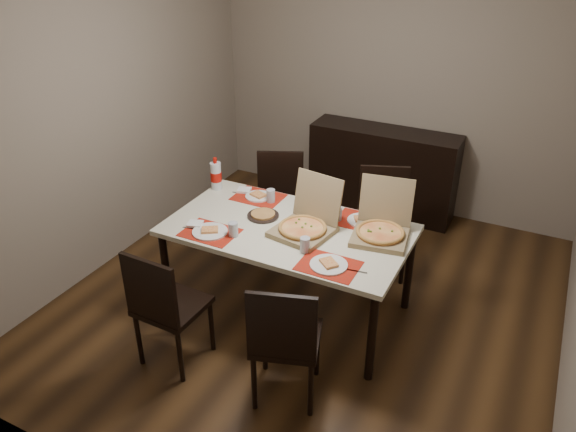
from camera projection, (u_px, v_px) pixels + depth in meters
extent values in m
cube|color=#452C15|center=(310.00, 301.00, 4.64)|extent=(3.80, 4.00, 0.02)
cube|color=gray|center=(397.00, 85.00, 5.59)|extent=(3.80, 0.02, 2.60)
cube|color=gray|center=(109.00, 115.00, 4.76)|extent=(0.02, 4.00, 2.60)
cube|color=black|center=(382.00, 171.00, 5.82)|extent=(1.50, 0.40, 0.90)
cube|color=beige|center=(288.00, 230.00, 4.20)|extent=(1.80, 1.00, 0.04)
cylinder|color=black|center=(166.00, 273.00, 4.36)|extent=(0.06, 0.06, 0.71)
cylinder|color=black|center=(372.00, 338.00, 3.70)|extent=(0.06, 0.06, 0.71)
cylinder|color=black|center=(227.00, 223.00, 5.05)|extent=(0.06, 0.06, 0.71)
cylinder|color=black|center=(409.00, 270.00, 4.39)|extent=(0.06, 0.06, 0.71)
cube|color=black|center=(173.00, 306.00, 3.85)|extent=(0.43, 0.43, 0.04)
cube|color=black|center=(150.00, 291.00, 3.58)|extent=(0.42, 0.04, 0.46)
cylinder|color=black|center=(139.00, 339.00, 3.90)|extent=(0.04, 0.04, 0.43)
cylinder|color=black|center=(180.00, 357.00, 3.75)|extent=(0.04, 0.04, 0.43)
cylinder|color=black|center=(172.00, 311.00, 4.17)|extent=(0.04, 0.04, 0.43)
cylinder|color=black|center=(212.00, 326.00, 4.02)|extent=(0.04, 0.04, 0.43)
cube|color=black|center=(287.00, 338.00, 3.56)|extent=(0.53, 0.53, 0.04)
cube|color=black|center=(281.00, 327.00, 3.27)|extent=(0.41, 0.16, 0.46)
cylinder|color=black|center=(254.00, 383.00, 3.54)|extent=(0.04, 0.04, 0.43)
cylinder|color=black|center=(311.00, 390.00, 3.49)|extent=(0.04, 0.04, 0.43)
cylinder|color=black|center=(265.00, 345.00, 3.85)|extent=(0.04, 0.04, 0.43)
cylinder|color=black|center=(317.00, 350.00, 3.80)|extent=(0.04, 0.04, 0.43)
cube|color=black|center=(280.00, 209.00, 5.09)|extent=(0.56, 0.56, 0.04)
cube|color=black|center=(280.00, 175.00, 5.14)|extent=(0.39, 0.20, 0.46)
cylinder|color=black|center=(299.00, 222.00, 5.35)|extent=(0.04, 0.04, 0.43)
cylinder|color=black|center=(262.00, 221.00, 5.37)|extent=(0.04, 0.04, 0.43)
cylinder|color=black|center=(299.00, 242.00, 5.04)|extent=(0.04, 0.04, 0.43)
cylinder|color=black|center=(259.00, 241.00, 5.05)|extent=(0.04, 0.04, 0.43)
cube|color=black|center=(382.00, 227.00, 4.80)|extent=(0.55, 0.55, 0.04)
cube|color=black|center=(383.00, 191.00, 4.85)|extent=(0.40, 0.18, 0.46)
cylinder|color=black|center=(399.00, 240.00, 5.06)|extent=(0.04, 0.04, 0.43)
cylinder|color=black|center=(359.00, 238.00, 5.09)|extent=(0.04, 0.04, 0.43)
cylinder|color=black|center=(403.00, 262.00, 4.75)|extent=(0.04, 0.04, 0.43)
cylinder|color=black|center=(360.00, 260.00, 4.77)|extent=(0.04, 0.04, 0.43)
cube|color=#B61B0C|center=(210.00, 233.00, 4.12)|extent=(0.40, 0.30, 0.00)
cylinder|color=white|center=(210.00, 232.00, 4.12)|extent=(0.26, 0.26, 0.01)
cube|color=#FFE47F|center=(210.00, 230.00, 4.11)|extent=(0.15, 0.14, 0.02)
cylinder|color=#ACAFB7|center=(233.00, 229.00, 4.05)|extent=(0.07, 0.07, 0.11)
cube|color=#B2B2B7|center=(195.00, 229.00, 4.16)|extent=(0.20, 0.04, 0.00)
cube|color=white|center=(195.00, 224.00, 4.21)|extent=(0.13, 0.13, 0.02)
cube|color=#B61B0C|center=(329.00, 266.00, 3.74)|extent=(0.40, 0.30, 0.00)
cylinder|color=white|center=(329.00, 265.00, 3.73)|extent=(0.25, 0.25, 0.01)
cube|color=#FFE47F|center=(329.00, 263.00, 3.73)|extent=(0.15, 0.15, 0.02)
cylinder|color=#ACAFB7|center=(305.00, 245.00, 3.87)|extent=(0.07, 0.07, 0.11)
cube|color=#B2B2B7|center=(352.00, 271.00, 3.69)|extent=(0.20, 0.04, 0.00)
cube|color=#B61B0C|center=(258.00, 197.00, 4.63)|extent=(0.40, 0.30, 0.00)
cylinder|color=white|center=(258.00, 196.00, 4.62)|extent=(0.22, 0.22, 0.01)
cube|color=#FFE47F|center=(258.00, 195.00, 4.62)|extent=(0.14, 0.12, 0.02)
cylinder|color=#ACAFB7|center=(271.00, 196.00, 4.53)|extent=(0.07, 0.07, 0.11)
cube|color=#B2B2B7|center=(243.00, 194.00, 4.68)|extent=(0.20, 0.04, 0.00)
cube|color=white|center=(244.00, 190.00, 4.72)|extent=(0.13, 0.13, 0.02)
cube|color=#B61B0C|center=(362.00, 221.00, 4.27)|extent=(0.40, 0.30, 0.00)
cylinder|color=white|center=(362.00, 220.00, 4.26)|extent=(0.23, 0.23, 0.01)
cube|color=#FFE47F|center=(362.00, 219.00, 4.26)|extent=(0.15, 0.14, 0.02)
cylinder|color=#ACAFB7|center=(337.00, 214.00, 4.26)|extent=(0.07, 0.07, 0.11)
cube|color=#B2B2B7|center=(377.00, 225.00, 4.22)|extent=(0.20, 0.04, 0.00)
cube|color=white|center=(294.00, 230.00, 4.13)|extent=(0.16, 0.16, 0.02)
cube|color=#88724E|center=(302.00, 232.00, 4.10)|extent=(0.45, 0.45, 0.04)
cube|color=#88724E|center=(318.00, 197.00, 4.14)|extent=(0.40, 0.15, 0.35)
cylinder|color=#FFE47F|center=(303.00, 228.00, 4.08)|extent=(0.39, 0.39, 0.02)
cube|color=#88724E|center=(380.00, 236.00, 4.04)|extent=(0.44, 0.44, 0.04)
cube|color=#88724E|center=(386.00, 200.00, 4.11)|extent=(0.40, 0.15, 0.35)
cylinder|color=#FFE47F|center=(380.00, 233.00, 4.03)|extent=(0.38, 0.38, 0.02)
cylinder|color=black|center=(263.00, 216.00, 4.34)|extent=(0.25, 0.25, 0.01)
cylinder|color=tan|center=(263.00, 214.00, 4.33)|extent=(0.19, 0.19, 0.02)
imported|color=white|center=(313.00, 223.00, 4.22)|extent=(0.16, 0.16, 0.03)
cylinder|color=silver|center=(216.00, 176.00, 4.72)|extent=(0.09, 0.09, 0.24)
cylinder|color=#B71108|center=(216.00, 176.00, 4.72)|extent=(0.09, 0.09, 0.08)
cylinder|color=#B71108|center=(215.00, 160.00, 4.65)|extent=(0.03, 0.03, 0.05)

